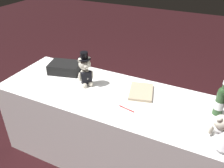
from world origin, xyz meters
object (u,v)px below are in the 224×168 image
at_px(teddy_bear_groom, 85,71).
at_px(gift_case_black, 65,68).
at_px(guestbook, 141,92).
at_px(champagne_bottle, 220,101).
at_px(signing_pen, 126,109).
at_px(teddy_bear_bride, 221,134).

height_order(teddy_bear_groom, gift_case_black, teddy_bear_groom).
bearing_deg(teddy_bear_groom, guestbook, 9.45).
height_order(champagne_bottle, signing_pen, champagne_bottle).
distance_m(teddy_bear_groom, teddy_bear_bride, 1.16).
relative_size(champagne_bottle, gift_case_black, 0.84).
bearing_deg(guestbook, teddy_bear_bride, -43.01).
bearing_deg(teddy_bear_groom, teddy_bear_bride, -13.05).
bearing_deg(guestbook, teddy_bear_groom, 174.72).
bearing_deg(signing_pen, guestbook, 84.32).
height_order(signing_pen, gift_case_black, gift_case_black).
bearing_deg(champagne_bottle, teddy_bear_bride, -83.66).
relative_size(teddy_bear_groom, gift_case_black, 0.93).
bearing_deg(teddy_bear_groom, signing_pen, -21.00).
xyz_separation_m(champagne_bottle, guestbook, (-0.60, 0.02, -0.11)).
distance_m(champagne_bottle, gift_case_black, 1.40).
xyz_separation_m(signing_pen, guestbook, (0.03, 0.26, 0.01)).
xyz_separation_m(teddy_bear_groom, gift_case_black, (-0.30, 0.11, -0.09)).
height_order(teddy_bear_groom, signing_pen, teddy_bear_groom).
bearing_deg(champagne_bottle, signing_pen, -158.92).
xyz_separation_m(teddy_bear_groom, signing_pen, (0.47, -0.18, -0.13)).
xyz_separation_m(teddy_bear_groom, champagne_bottle, (1.09, 0.06, -0.02)).
relative_size(signing_pen, guestbook, 0.54).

